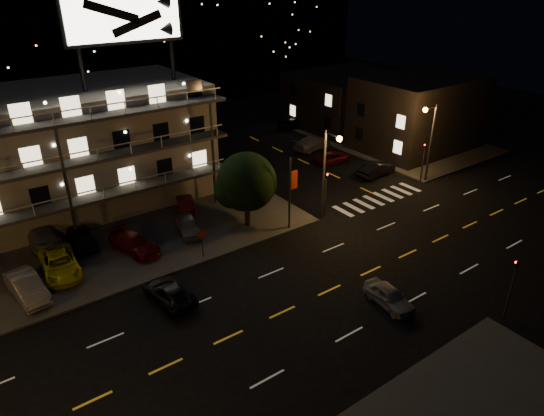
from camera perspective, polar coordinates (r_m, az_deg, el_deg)
ground at (r=32.50m, az=4.09°, el=-10.85°), size 140.00×140.00×0.00m
curb_nw at (r=44.27m, az=-28.03°, el=-3.20°), size 44.00×24.00×0.15m
curb_ne at (r=64.44m, az=13.53°, el=8.00°), size 16.00×24.00×0.15m
motel at (r=46.30m, az=-25.39°, el=5.83°), size 28.00×13.80×18.10m
side_bldg_front at (r=60.87m, az=16.77°, el=10.66°), size 14.06×10.00×8.50m
side_bldg_back at (r=68.75m, az=8.78°, el=12.54°), size 14.06×12.00×7.00m
streetlight_nc at (r=40.25m, az=6.50°, el=4.84°), size 0.44×1.92×8.00m
streetlight_ne at (r=50.19m, az=18.04°, el=8.10°), size 1.92×0.44×8.00m
signal_nw at (r=41.87m, az=6.33°, el=2.18°), size 0.20×0.27×4.60m
signal_sw at (r=32.97m, az=26.46°, el=-7.93°), size 0.20×0.27×4.60m
signal_ne at (r=50.95m, az=17.40°, el=5.60°), size 0.27×0.20×4.60m
banner_north at (r=39.13m, az=2.19°, el=1.91°), size 0.83×0.16×6.40m
stop_sign at (r=36.18m, az=-8.22°, el=-3.60°), size 0.91×0.11×2.61m
tree at (r=39.39m, az=-3.07°, el=2.89°), size 5.08×4.89×6.39m
lot_car_1 at (r=35.90m, az=-26.87°, el=-8.29°), size 2.19×4.79×1.52m
lot_car_2 at (r=37.58m, az=-23.69°, el=-6.07°), size 2.78×5.31×1.43m
lot_car_3 at (r=38.42m, az=-15.94°, el=-4.02°), size 3.19×5.11×1.38m
lot_car_4 at (r=40.09m, az=-9.84°, el=-2.02°), size 2.57×4.20×1.34m
lot_car_7 at (r=41.82m, az=-25.41°, el=-3.00°), size 2.15×5.18×1.50m
lot_car_8 at (r=40.49m, az=-21.48°, el=-3.17°), size 2.01×4.51×1.51m
lot_car_9 at (r=43.79m, az=-10.17°, el=0.47°), size 2.61×4.11×1.28m
side_car_0 at (r=52.04m, az=12.18°, el=4.53°), size 4.74×2.04×1.52m
side_car_1 at (r=55.01m, az=7.22°, el=5.96°), size 4.47×2.19×1.22m
side_car_2 at (r=58.93m, az=4.76°, el=7.65°), size 5.57×2.97×1.54m
side_car_3 at (r=66.64m, az=2.60°, el=9.94°), size 4.82×2.99×1.53m
road_car_east at (r=32.63m, az=13.61°, el=-10.06°), size 1.92×3.94×1.29m
road_car_west at (r=32.84m, az=-12.04°, el=-9.69°), size 2.51×4.62×1.23m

